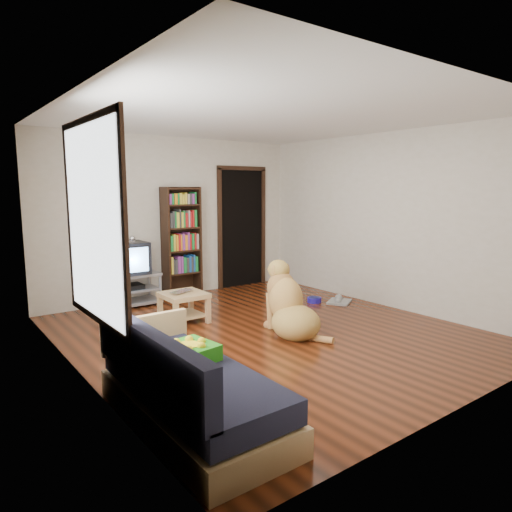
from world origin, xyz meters
TOP-DOWN VIEW (x-y plane):
  - ground at (0.00, 0.00)m, footprint 5.00×5.00m
  - ceiling at (0.00, 0.00)m, footprint 5.00×5.00m
  - wall_back at (0.00, 2.50)m, footprint 4.50×0.00m
  - wall_front at (0.00, -2.50)m, footprint 4.50×0.00m
  - wall_left at (-2.25, 0.00)m, footprint 0.00×5.00m
  - wall_right at (2.25, 0.00)m, footprint 0.00×5.00m
  - green_cushion at (-1.75, -1.20)m, footprint 0.43×0.43m
  - laptop at (-0.63, 0.99)m, footprint 0.41×0.35m
  - dog_bowl at (1.52, 0.74)m, footprint 0.22×0.22m
  - grey_rag at (1.82, 0.49)m, footprint 0.51×0.48m
  - window at (-2.23, -0.50)m, footprint 0.03×1.46m
  - doorway at (1.35, 2.48)m, footprint 1.03×0.05m
  - tv_stand at (-0.90, 2.25)m, footprint 0.90×0.45m
  - crt_tv at (-0.90, 2.27)m, footprint 0.55×0.52m
  - bookshelf at (0.05, 2.34)m, footprint 0.60×0.30m
  - sofa at (-1.87, -1.38)m, footprint 0.80×1.80m
  - coffee_table at (-0.63, 1.02)m, footprint 0.55×0.55m
  - dog at (0.18, -0.19)m, footprint 0.66×1.14m

SIDE VIEW (x-z plane):
  - ground at x=0.00m, z-range 0.00..0.00m
  - grey_rag at x=1.82m, z-range 0.00..0.03m
  - dog_bowl at x=1.52m, z-range 0.00..0.08m
  - sofa at x=-1.87m, z-range -0.14..0.66m
  - tv_stand at x=-0.90m, z-range 0.02..0.52m
  - coffee_table at x=-0.63m, z-range 0.08..0.48m
  - dog at x=0.18m, z-range -0.12..0.80m
  - laptop at x=-0.63m, z-range 0.40..0.43m
  - green_cushion at x=-1.75m, z-range 0.42..0.55m
  - crt_tv at x=-0.90m, z-range 0.45..1.03m
  - bookshelf at x=0.05m, z-range 0.10..1.90m
  - doorway at x=1.35m, z-range 0.03..2.21m
  - wall_back at x=0.00m, z-range -0.95..3.55m
  - wall_front at x=0.00m, z-range -0.95..3.55m
  - wall_left at x=-2.25m, z-range -1.20..3.80m
  - wall_right at x=2.25m, z-range -1.20..3.80m
  - window at x=-2.23m, z-range 0.65..2.35m
  - ceiling at x=0.00m, z-range 2.60..2.60m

